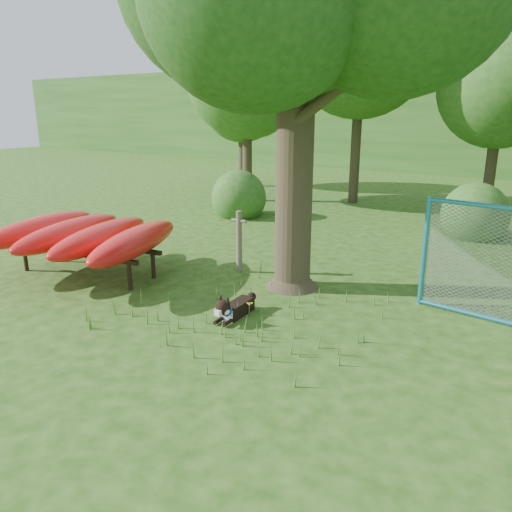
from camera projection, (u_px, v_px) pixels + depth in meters
The scene contains 11 objects.
ground at pixel (202, 332), 7.92m from camera, with size 80.00×80.00×0.00m, color #1F460E.
wooden_post at pixel (239, 240), 10.64m from camera, with size 0.36×0.13×1.34m.
kayak_rack at pixel (85, 235), 10.43m from camera, with size 4.27×3.81×1.13m.
husky_dog at pixel (233, 308), 8.39m from camera, with size 0.35×1.11×0.49m.
wildflower_clump at pixel (249, 305), 8.51m from camera, with size 0.11×0.09×0.23m.
bg_tree_a at pixel (247, 78), 18.08m from camera, with size 4.40×4.40×6.70m.
bg_tree_b at pixel (361, 43), 17.37m from camera, with size 5.20×5.20×8.22m.
bg_tree_c at pixel (501, 86), 16.07m from camera, with size 4.00×4.00×6.12m.
bg_tree_f at pixel (242, 101), 22.03m from camera, with size 3.60×3.60×5.55m.
shrub_left at pixel (239, 216), 16.56m from camera, with size 1.80×1.80×1.80m, color #28581C.
shrub_mid at pixel (472, 237), 13.83m from camera, with size 1.80×1.80×1.80m, color #28581C.
Camera 1 is at (4.92, -5.40, 3.39)m, focal length 35.00 mm.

